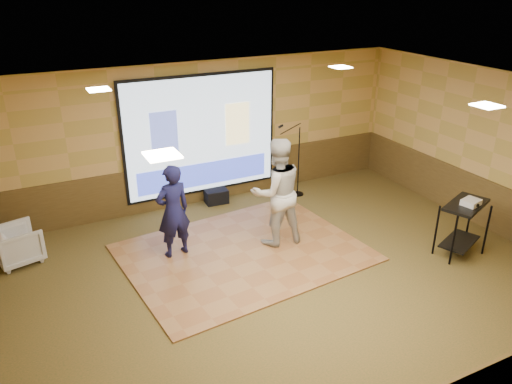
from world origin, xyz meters
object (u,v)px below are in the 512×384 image
projector (471,202)px  player_right (277,192)px  banquet_chair (18,244)px  duffel_bag (216,196)px  av_table (464,219)px  projector_screen (202,136)px  dance_floor (244,253)px  player_left (173,211)px  mic_stand (296,174)px

projector → player_right: bearing=131.8°
banquet_chair → duffel_bag: bearing=-93.5°
av_table → duffel_bag: av_table is taller
projector_screen → projector: bearing=-52.2°
av_table → duffel_bag: (-3.02, 3.90, -0.54)m
duffel_bag → projector_screen: bearing=137.0°
av_table → projector_screen: bearing=128.2°
dance_floor → duffel_bag: bearing=80.3°
projector → banquet_chair: bearing=141.2°
dance_floor → banquet_chair: 3.87m
player_right → av_table: (2.70, -1.78, -0.33)m
projector → duffel_bag: bearing=113.5°
projector_screen → duffel_bag: projector_screen is taller
player_right → projector: bearing=149.8°
player_left → duffel_bag: (1.47, 1.73, -0.71)m
av_table → projector: bearing=-78.7°
player_right → mic_stand: size_ratio=1.18×
dance_floor → player_right: 1.22m
dance_floor → player_left: 1.47m
duffel_bag → projector: bearing=-52.7°
banquet_chair → projector: bearing=-129.0°
player_right → duffel_bag: player_right is taller
projector_screen → dance_floor: 2.81m
player_right → duffel_bag: bearing=-77.5°
mic_stand → duffel_bag: bearing=-169.1°
mic_stand → banquet_chair: bearing=-153.0°
player_left → mic_stand: 3.51m
projector_screen → mic_stand: size_ratio=1.97×
player_left → av_table: (4.49, -2.17, -0.17)m
av_table → mic_stand: size_ratio=0.58×
projector_screen → player_right: (0.51, -2.31, -0.45)m
player_right → av_table: bearing=150.8°
dance_floor → av_table: size_ratio=4.11×
dance_floor → player_right: size_ratio=2.04×
player_left → duffel_bag: size_ratio=3.48×
projector → dance_floor: bearing=138.7°
projector → banquet_chair: projector is taller
player_right → av_table: player_right is taller
mic_stand → player_right: bearing=-106.1°
player_left → banquet_chair: size_ratio=2.32×
duffel_bag → dance_floor: bearing=-99.7°
dance_floor → duffel_bag: 2.24m
dance_floor → projector: size_ratio=13.65×
projector → player_left: bearing=139.7°
projector_screen → mic_stand: projector_screen is taller
player_left → av_table: player_left is taller
player_right → duffel_bag: size_ratio=4.14×
player_right → av_table: size_ratio=2.02×
dance_floor → mic_stand: bearing=40.5°
dance_floor → duffel_bag: size_ratio=8.44×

